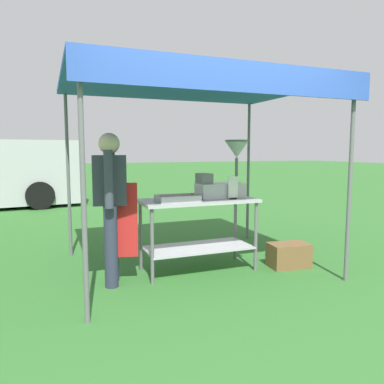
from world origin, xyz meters
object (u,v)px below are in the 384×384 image
at_px(stall_canopy, 195,89).
at_px(supply_crate, 289,255).
at_px(donut_fryer, 225,175).
at_px(donut_cart, 198,218).
at_px(donut_tray, 179,199).
at_px(vendor, 111,201).
at_px(menu_sign, 233,189).

xyz_separation_m(stall_canopy, supply_crate, (1.09, -0.39, -2.00)).
distance_m(stall_canopy, donut_fryer, 1.08).
height_order(donut_cart, donut_tray, donut_tray).
height_order(donut_cart, vendor, vendor).
relative_size(menu_sign, supply_crate, 0.52).
xyz_separation_m(donut_cart, supply_crate, (1.09, -0.29, -0.49)).
bearing_deg(menu_sign, donut_tray, 175.43).
relative_size(stall_canopy, donut_cart, 2.16).
bearing_deg(supply_crate, vendor, 174.27).
relative_size(stall_canopy, menu_sign, 11.09).
bearing_deg(donut_tray, supply_crate, -8.44).
height_order(donut_cart, menu_sign, menu_sign).
relative_size(donut_fryer, vendor, 0.43).
xyz_separation_m(stall_canopy, vendor, (-1.03, -0.18, -1.24)).
bearing_deg(donut_cart, stall_canopy, 90.00).
bearing_deg(menu_sign, stall_canopy, 147.82).
bearing_deg(donut_fryer, donut_tray, -170.00).
height_order(stall_canopy, donut_cart, stall_canopy).
xyz_separation_m(menu_sign, vendor, (-1.41, 0.06, -0.07)).
distance_m(donut_cart, donut_fryer, 0.61).
bearing_deg(supply_crate, donut_fryer, 156.87).
distance_m(donut_tray, vendor, 0.75).
height_order(donut_tray, supply_crate, donut_tray).
height_order(donut_cart, supply_crate, donut_cart).
distance_m(donut_cart, donut_tray, 0.38).
bearing_deg(stall_canopy, donut_fryer, -12.42).
xyz_separation_m(donut_cart, donut_tray, (-0.28, -0.09, 0.25)).
bearing_deg(menu_sign, vendor, 177.47).
relative_size(donut_tray, vendor, 0.29).
bearing_deg(stall_canopy, supply_crate, -19.80).
distance_m(stall_canopy, donut_cart, 1.51).
height_order(donut_fryer, menu_sign, donut_fryer).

